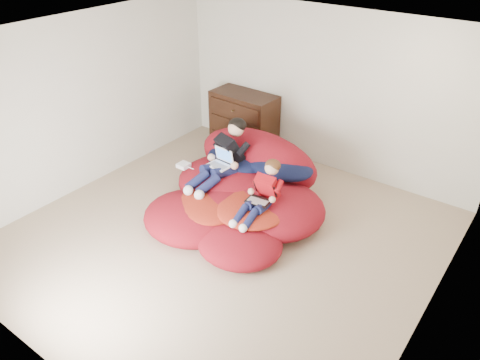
% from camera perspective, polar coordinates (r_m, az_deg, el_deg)
% --- Properties ---
extents(room_shell, '(5.10, 5.10, 2.77)m').
position_cam_1_polar(room_shell, '(5.96, -1.99, -5.21)').
color(room_shell, tan).
rests_on(room_shell, ground).
extents(dresser, '(1.14, 0.64, 1.00)m').
position_cam_1_polar(dresser, '(8.04, 0.46, 7.11)').
color(dresser, black).
rests_on(dresser, ground).
extents(beanbag_pile, '(2.43, 2.49, 0.92)m').
position_cam_1_polar(beanbag_pile, '(6.53, 0.22, -1.23)').
color(beanbag_pile, maroon).
rests_on(beanbag_pile, ground).
extents(cream_pillow, '(0.40, 0.26, 0.26)m').
position_cam_1_polar(cream_pillow, '(7.13, -0.21, 4.96)').
color(cream_pillow, beige).
rests_on(cream_pillow, beanbag_pile).
extents(older_boy, '(0.45, 1.16, 0.79)m').
position_cam_1_polar(older_boy, '(6.51, -1.87, 3.23)').
color(older_boy, black).
rests_on(older_boy, beanbag_pile).
extents(younger_boy, '(0.29, 0.89, 0.64)m').
position_cam_1_polar(younger_boy, '(5.87, 2.79, -1.29)').
color(younger_boy, red).
rests_on(younger_boy, beanbag_pile).
extents(laptop_white, '(0.33, 0.28, 0.23)m').
position_cam_1_polar(laptop_white, '(6.49, -2.31, 2.35)').
color(laptop_white, white).
rests_on(laptop_white, older_boy).
extents(laptop_black, '(0.32, 0.34, 0.21)m').
position_cam_1_polar(laptop_black, '(5.88, 2.62, -1.93)').
color(laptop_black, black).
rests_on(laptop_black, younger_boy).
extents(power_adapter, '(0.16, 0.16, 0.06)m').
position_cam_1_polar(power_adapter, '(6.87, -6.90, 1.79)').
color(power_adapter, white).
rests_on(power_adapter, beanbag_pile).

